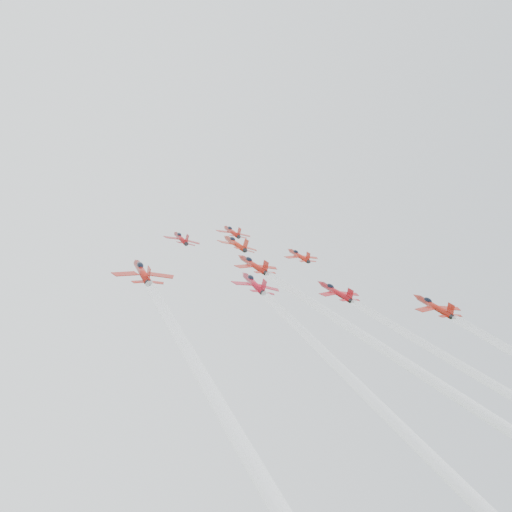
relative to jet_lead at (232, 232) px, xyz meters
name	(u,v)px	position (x,y,z in m)	size (l,w,h in m)	color
jet_lead	(232,232)	(0.00, 0.00, 0.00)	(9.63, 12.41, 7.60)	#9E180F
jet_row2_left	(181,238)	(-17.52, -13.14, -7.36)	(8.68, 11.18, 6.84)	maroon
jet_row2_center	(235,243)	(-3.78, -11.92, -6.66)	(10.46, 13.48, 8.25)	#A92110
jet_row2_right	(299,255)	(10.86, -16.36, -9.16)	(8.76, 11.28, 6.91)	#A71C0F
jet_center	(378,367)	(-6.10, -69.12, -38.74)	(9.78, 93.25, 52.93)	#9F180F
jet_rear_farleft	(243,443)	(-31.54, -83.49, -46.78)	(10.56, 100.65, 57.13)	maroon
jet_rear_left	(396,413)	(-11.25, -79.12, -44.33)	(9.36, 89.18, 50.62)	maroon
jet_rear_right	(499,404)	(5.85, -77.50, -43.43)	(8.85, 84.39, 47.90)	maroon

